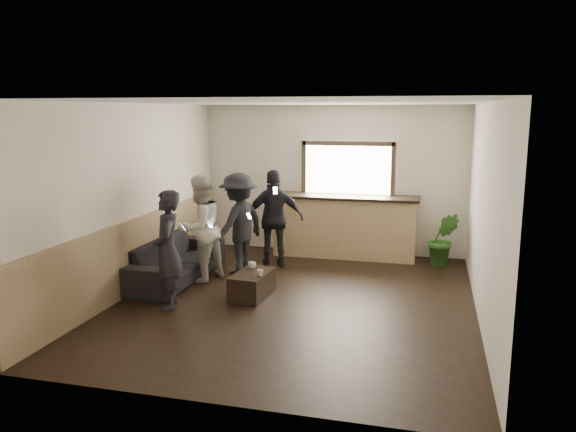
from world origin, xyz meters
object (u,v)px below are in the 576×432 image
(cup_b, at_px, (260,273))
(potted_plant, at_px, (443,239))
(coffee_table, at_px, (252,285))
(cup_a, at_px, (252,265))
(bar_counter, at_px, (345,222))
(person_b, at_px, (200,228))
(sofa, at_px, (173,259))
(person_c, at_px, (239,224))
(person_d, at_px, (275,219))
(person_a, at_px, (168,250))

(cup_b, bearing_deg, potted_plant, 44.87)
(coffee_table, xyz_separation_m, cup_a, (-0.08, 0.22, 0.23))
(bar_counter, height_order, person_b, bar_counter)
(sofa, height_order, person_c, person_c)
(person_b, height_order, person_d, person_b)
(coffee_table, xyz_separation_m, potted_plant, (2.72, 2.43, 0.29))
(sofa, relative_size, person_b, 1.34)
(coffee_table, xyz_separation_m, person_c, (-0.59, 1.11, 0.66))
(cup_a, height_order, person_d, person_d)
(person_b, xyz_separation_m, person_c, (0.46, 0.53, -0.01))
(cup_a, relative_size, person_a, 0.07)
(person_b, bearing_deg, person_d, 163.80)
(cup_a, xyz_separation_m, potted_plant, (2.80, 2.21, 0.06))
(person_d, bearing_deg, person_c, 31.44)
(bar_counter, xyz_separation_m, sofa, (-2.45, -2.17, -0.31))
(coffee_table, bearing_deg, cup_a, 108.74)
(bar_counter, xyz_separation_m, coffee_table, (-0.95, -2.67, -0.46))
(cup_a, height_order, person_b, person_b)
(person_c, xyz_separation_m, person_d, (0.46, 0.57, 0.00))
(person_a, distance_m, person_c, 1.87)
(sofa, distance_m, person_a, 1.42)
(sofa, xyz_separation_m, cup_b, (1.66, -0.62, 0.07))
(bar_counter, bearing_deg, person_d, -137.22)
(cup_a, relative_size, person_c, 0.07)
(person_a, relative_size, person_c, 0.97)
(cup_a, height_order, cup_b, cup_a)
(coffee_table, xyz_separation_m, cup_b, (0.16, -0.12, 0.23))
(person_b, bearing_deg, potted_plant, 140.03)
(sofa, bearing_deg, potted_plant, -64.87)
(cup_a, height_order, person_a, person_a)
(bar_counter, distance_m, coffee_table, 2.87)
(potted_plant, distance_m, person_b, 4.22)
(coffee_table, relative_size, person_d, 0.48)
(coffee_table, xyz_separation_m, person_a, (-0.97, -0.72, 0.64))
(potted_plant, relative_size, person_d, 0.56)
(cup_b, distance_m, person_d, 1.87)
(coffee_table, distance_m, person_b, 1.37)
(bar_counter, bearing_deg, cup_a, -112.75)
(person_c, bearing_deg, cup_b, 53.37)
(bar_counter, xyz_separation_m, person_d, (-1.08, -1.00, 0.21))
(bar_counter, bearing_deg, sofa, -138.44)
(sofa, bearing_deg, cup_a, -100.38)
(bar_counter, relative_size, person_b, 1.58)
(cup_b, bearing_deg, person_a, -152.08)
(person_a, relative_size, person_b, 0.96)
(person_a, bearing_deg, person_b, 159.47)
(cup_b, distance_m, person_b, 1.47)
(person_b, bearing_deg, coffee_table, 84.95)
(sofa, distance_m, person_b, 0.69)
(potted_plant, relative_size, person_a, 0.58)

